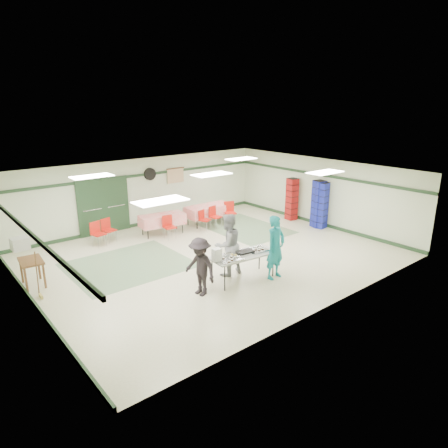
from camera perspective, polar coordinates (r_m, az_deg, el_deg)
floor at (r=13.13m, az=-1.67°, el=-4.48°), size 11.00×11.00×0.00m
ceiling at (r=12.39m, az=-1.78°, el=7.21°), size 11.00×11.00×0.00m
wall_back at (r=16.39m, az=-11.42°, el=4.51°), size 11.00×0.00×11.00m
wall_front at (r=9.71m, az=14.80°, el=-4.47°), size 11.00×0.00×11.00m
wall_left at (r=10.46m, az=-26.35°, el=-4.17°), size 0.00×9.00×9.00m
wall_right at (r=16.53m, az=13.58°, el=4.48°), size 0.00×9.00×9.00m
trim_back at (r=16.23m, az=-11.52°, el=6.90°), size 11.00×0.06×0.10m
baseboard_back at (r=16.68m, az=-11.12°, el=0.17°), size 11.00×0.06×0.12m
trim_left at (r=10.26m, az=-26.70°, el=-0.48°), size 0.06×9.00×0.10m
baseboard_left at (r=10.97m, az=-25.31°, el=-10.44°), size 0.06×9.00×0.12m
trim_right at (r=16.38m, az=13.69°, el=6.85°), size 0.06×9.00×0.10m
baseboard_right at (r=16.83m, az=13.22°, el=0.18°), size 0.06×9.00×0.12m
green_patch_a at (r=12.72m, az=-13.47°, el=-5.69°), size 3.50×3.00×0.01m
green_patch_b at (r=15.91m, az=3.00°, el=-0.57°), size 2.50×3.50×0.01m
double_door_left at (r=15.53m, az=-18.40°, el=2.13°), size 0.90×0.06×2.10m
double_door_right at (r=15.87m, az=-15.23°, el=2.72°), size 0.90×0.06×2.10m
door_frame at (r=15.67m, az=-16.79°, el=2.41°), size 2.00×0.03×2.15m
wall_fan at (r=16.34m, az=-10.54°, el=7.03°), size 0.50×0.10×0.50m
scroll_banner at (r=16.98m, az=-6.94°, el=6.87°), size 0.80×0.02×0.60m
serving_table at (r=11.16m, az=2.77°, el=-4.52°), size 2.00×0.96×0.76m
sheet_tray_right at (r=11.43m, az=4.84°, el=-3.74°), size 0.62×0.49×0.02m
sheet_tray_mid at (r=11.10m, az=2.01°, el=-4.34°), size 0.63×0.50×0.02m
sheet_tray_left at (r=10.72m, az=0.93°, el=-5.12°), size 0.64×0.51×0.02m
baking_pan at (r=11.19m, az=3.07°, el=-4.03°), size 0.50×0.34×0.08m
foam_box_stack at (r=10.62m, az=-1.06°, el=-4.42°), size 0.23×0.22×0.35m
volunteer_teal at (r=11.29m, az=7.37°, el=-3.33°), size 0.71×0.50×1.83m
volunteer_grey at (r=11.40m, az=0.53°, el=-2.99°), size 0.89×0.70×1.82m
volunteer_dark at (r=10.29m, az=-3.44°, el=-6.11°), size 0.69×1.06×1.55m
dining_table_a at (r=16.39m, az=-2.21°, el=2.03°), size 1.97×0.90×0.77m
dining_table_b at (r=15.21m, az=-8.82°, el=0.64°), size 1.76×0.97×0.77m
chair_a at (r=15.87m, az=-1.42°, el=1.36°), size 0.46×0.46×0.86m
chair_b at (r=15.56m, az=-2.95°, el=0.88°), size 0.48×0.48×0.80m
chair_c at (r=16.35m, az=0.82°, el=1.98°), size 0.56×0.56×0.92m
chair_d at (r=14.72m, az=-7.93°, el=-0.07°), size 0.43×0.43×0.86m
chair_loose_a at (r=14.80m, az=-16.30°, el=-0.51°), size 0.49×0.49×0.85m
chair_loose_b at (r=14.46m, az=-17.70°, el=-1.02°), size 0.49×0.49×0.87m
crate_stack_blue_a at (r=16.23m, az=13.32°, el=2.79°), size 0.50×0.50×1.89m
crate_stack_red at (r=17.08m, az=9.67°, el=3.52°), size 0.44×0.44×1.78m
crate_stack_blue_b at (r=16.14m, az=13.76°, el=2.60°), size 0.46×0.46×1.84m
printer_table at (r=12.00m, az=-25.83°, el=-5.13°), size 0.63×0.91×0.74m
office_printer at (r=12.86m, az=-27.14°, el=-2.52°), size 0.47×0.42×0.36m
broom at (r=11.21m, az=-25.16°, el=-6.46°), size 0.05×0.21×1.26m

